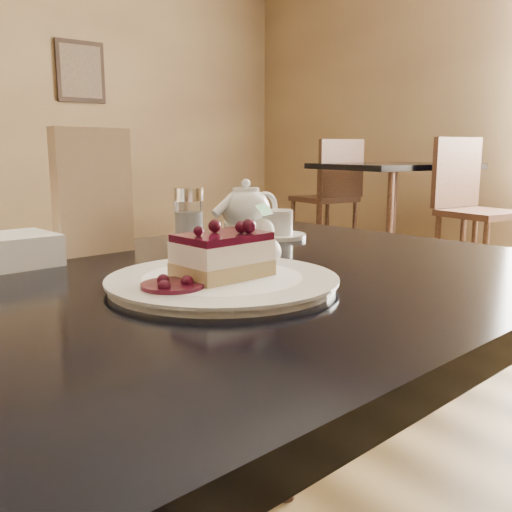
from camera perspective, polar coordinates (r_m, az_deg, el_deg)
main_table at (r=0.79m, az=-5.53°, el=-7.70°), size 1.21×0.87×0.71m
dessert_plate at (r=0.73m, az=-3.36°, el=-2.59°), size 0.29×0.29×0.01m
cheesecake_slice at (r=0.73m, az=-3.39°, el=0.03°), size 0.12×0.09×0.06m
whipped_cream at (r=0.79m, az=0.68°, el=0.46°), size 0.05×0.05×0.05m
berry_sauce at (r=0.68m, az=-8.33°, el=-2.95°), size 0.08×0.08×0.01m
tea_set at (r=1.21m, az=-0.42°, el=4.27°), size 0.15×0.22×0.10m
menu_card at (r=0.99m, az=-15.98°, el=6.20°), size 0.14×0.04×0.21m
sugar_shaker at (r=1.07m, az=-6.77°, el=4.09°), size 0.06×0.06×0.10m
napkin_stack at (r=0.94m, az=-23.11°, el=0.56°), size 0.12×0.12×0.05m
bg_table_far_right at (r=4.53m, az=13.26°, el=-0.09°), size 1.14×1.92×1.27m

